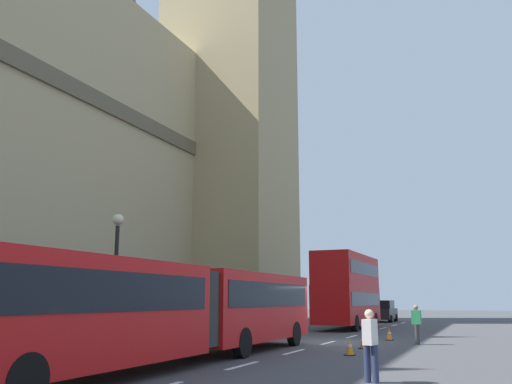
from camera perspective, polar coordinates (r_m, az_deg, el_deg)
ground_plane at (r=25.76m, az=7.96°, el=-15.54°), size 160.00×160.00×0.00m
lane_centre_marking at (r=29.73m, az=10.15°, el=-14.89°), size 39.00×0.16×0.01m
articulated_bus at (r=17.26m, az=-7.94°, el=-11.84°), size 17.81×2.54×2.90m
double_decker_bus at (r=37.60m, az=9.74°, el=-10.00°), size 9.52×2.54×4.90m
sedan_lead at (r=49.51m, az=13.39°, el=-12.23°), size 4.40×1.86×1.85m
traffic_cone_west at (r=19.89m, az=9.93°, el=-15.93°), size 0.36×0.36×0.58m
traffic_cone_middle at (r=22.57m, az=11.35°, el=-15.32°), size 0.36×0.36×0.58m
traffic_cone_east at (r=27.44m, az=14.00°, el=-14.46°), size 0.36×0.36×0.58m
street_lamp at (r=21.87m, az=-14.72°, el=-8.03°), size 0.44×0.44×5.27m
pedestrian_near_cones at (r=13.54m, az=12.06°, el=-15.40°), size 0.44×0.36×1.69m
pedestrian_by_kerb at (r=25.16m, az=16.71°, el=-13.20°), size 0.36×0.41×1.69m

